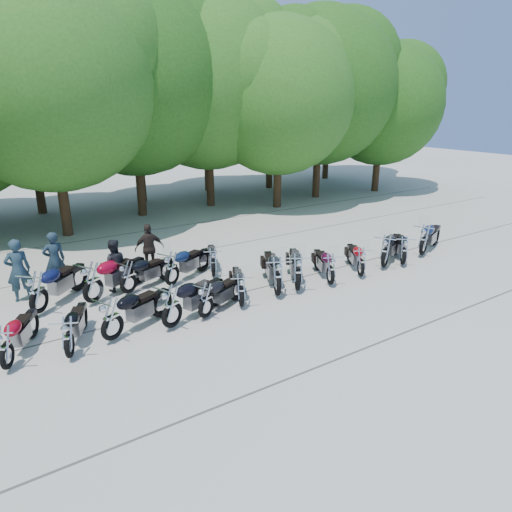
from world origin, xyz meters
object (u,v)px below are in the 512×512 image
motorcycle_13 (37,291)px  motorcycle_2 (111,318)px  motorcycle_5 (241,289)px  motorcycle_8 (331,268)px  motorcycle_10 (385,250)px  motorcycle_1 (68,336)px  rider_2 (149,248)px  rider_3 (55,260)px  motorcycle_4 (206,299)px  rider_1 (114,265)px  motorcycle_6 (277,275)px  motorcycle_16 (172,268)px  motorcycle_11 (404,250)px  motorcycle_0 (5,346)px  motorcycle_12 (424,239)px  motorcycle_3 (172,305)px  motorcycle_9 (361,261)px  motorcycle_15 (128,276)px  motorcycle_17 (213,261)px  rider_0 (18,270)px  motorcycle_14 (92,281)px  motorcycle_7 (298,271)px

motorcycle_13 → motorcycle_2: bearing=161.6°
motorcycle_2 → motorcycle_5: 3.64m
motorcycle_8 → motorcycle_10: bearing=-151.8°
motorcycle_1 → rider_2: (3.63, 4.42, 0.27)m
rider_3 → motorcycle_4: bearing=119.5°
motorcycle_2 → rider_1: (1.05, 3.19, 0.17)m
rider_2 → motorcycle_6: bearing=128.9°
rider_1 → motorcycle_10: bearing=174.1°
motorcycle_2 → motorcycle_16: size_ratio=1.01×
motorcycle_4 → motorcycle_11: motorcycle_11 is taller
motorcycle_0 → motorcycle_13: 2.80m
motorcycle_10 → motorcycle_12: 2.27m
motorcycle_3 → motorcycle_10: bearing=-112.0°
motorcycle_5 → motorcycle_9: 4.59m
motorcycle_15 → rider_3: (-1.69, 1.87, 0.29)m
motorcycle_3 → motorcycle_8: motorcycle_3 is taller
motorcycle_4 → motorcycle_8: 4.41m
motorcycle_17 → rider_0: rider_0 is taller
motorcycle_4 → motorcycle_13: motorcycle_13 is taller
motorcycle_2 → motorcycle_4: motorcycle_2 is taller
motorcycle_14 → rider_1: (0.85, 0.70, 0.10)m
motorcycle_16 → motorcycle_11: bearing=-137.3°
motorcycle_8 → motorcycle_5: bearing=22.5°
motorcycle_2 → motorcycle_6: size_ratio=0.94×
motorcycle_8 → motorcycle_9: (1.34, -0.01, -0.01)m
motorcycle_2 → rider_2: (2.57, 4.18, 0.19)m
motorcycle_3 → motorcycle_13: 3.89m
motorcycle_4 → rider_2: 4.34m
motorcycle_0 → motorcycle_2: 2.30m
motorcycle_16 → motorcycle_1: bearing=98.8°
motorcycle_13 → motorcycle_17: bearing=-135.0°
motorcycle_10 → rider_2: size_ratio=1.43×
rider_2 → motorcycle_3: bearing=85.3°
motorcycle_6 → motorcycle_9: motorcycle_6 is taller
motorcycle_7 → motorcycle_4: bearing=35.5°
rider_3 → motorcycle_13: bearing=64.1°
motorcycle_13 → rider_1: rider_1 is taller
motorcycle_7 → motorcycle_17: bearing=-24.2°
motorcycle_16 → motorcycle_6: bearing=-164.8°
motorcycle_5 → rider_1: bearing=-26.1°
motorcycle_3 → motorcycle_14: bearing=2.6°
motorcycle_4 → motorcycle_14: motorcycle_14 is taller
motorcycle_13 → motorcycle_16: motorcycle_13 is taller
motorcycle_5 → motorcycle_8: size_ratio=0.96×
motorcycle_7 → motorcycle_0: bearing=33.0°
rider_2 → rider_3: size_ratio=0.94×
motorcycle_10 → motorcycle_5: bearing=60.4°
motorcycle_10 → motorcycle_12: motorcycle_12 is taller
motorcycle_4 → motorcycle_14: size_ratio=0.81×
motorcycle_11 → rider_3: rider_3 is taller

